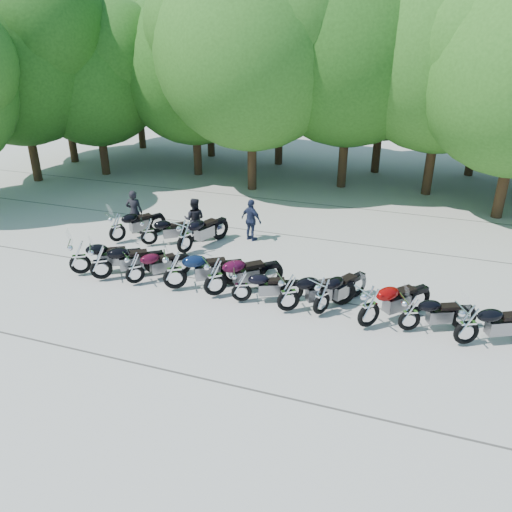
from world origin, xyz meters
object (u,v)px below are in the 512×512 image
(motorcycle_4, at_px, (215,276))
(motorcycle_13, at_px, (185,236))
(motorcycle_5, at_px, (241,285))
(motorcycle_0, at_px, (79,257))
(motorcycle_12, at_px, (149,231))
(motorcycle_2, at_px, (134,267))
(motorcycle_9, at_px, (410,313))
(motorcycle_3, at_px, (174,270))
(rider_2, at_px, (251,220))
(motorcycle_7, at_px, (322,295))
(rider_1, at_px, (195,219))
(motorcycle_1, at_px, (100,261))
(motorcycle_11, at_px, (117,227))
(motorcycle_8, at_px, (370,306))
(motorcycle_10, at_px, (468,324))
(motorcycle_6, at_px, (289,292))
(rider_0, at_px, (134,212))

(motorcycle_4, bearing_deg, motorcycle_13, 0.12)
(motorcycle_5, relative_size, motorcycle_13, 0.82)
(motorcycle_0, height_order, motorcycle_12, motorcycle_0)
(motorcycle_2, relative_size, motorcycle_9, 1.02)
(motorcycle_3, bearing_deg, rider_2, -41.97)
(motorcycle_7, distance_m, motorcycle_12, 7.48)
(rider_1, bearing_deg, motorcycle_4, 109.83)
(motorcycle_5, height_order, rider_1, rider_1)
(motorcycle_4, bearing_deg, motorcycle_1, 51.15)
(motorcycle_2, distance_m, motorcycle_11, 3.61)
(motorcycle_0, height_order, rider_2, rider_2)
(motorcycle_8, xyz_separation_m, motorcycle_10, (2.41, -0.01, -0.04))
(motorcycle_7, bearing_deg, motorcycle_5, 30.27)
(motorcycle_4, relative_size, motorcycle_13, 1.00)
(motorcycle_6, height_order, motorcycle_12, motorcycle_6)
(motorcycle_7, xyz_separation_m, rider_2, (-3.65, 4.48, 0.16))
(motorcycle_2, relative_size, motorcycle_13, 0.85)
(motorcycle_6, xyz_separation_m, rider_0, (-7.22, 3.82, 0.21))
(motorcycle_6, distance_m, rider_2, 5.39)
(motorcycle_2, relative_size, motorcycle_7, 0.94)
(motorcycle_4, height_order, motorcycle_12, motorcycle_4)
(motorcycle_5, relative_size, motorcycle_6, 0.88)
(motorcycle_6, bearing_deg, motorcycle_8, -127.40)
(motorcycle_13, relative_size, rider_1, 1.52)
(motorcycle_3, height_order, motorcycle_10, motorcycle_3)
(motorcycle_10, height_order, rider_0, rider_0)
(motorcycle_1, xyz_separation_m, motorcycle_5, (4.66, 0.14, -0.10))
(motorcycle_4, bearing_deg, motorcycle_7, -131.42)
(motorcycle_5, distance_m, rider_0, 6.89)
(motorcycle_5, xyz_separation_m, motorcycle_10, (6.07, -0.19, 0.07))
(motorcycle_4, distance_m, motorcycle_8, 4.50)
(motorcycle_0, bearing_deg, motorcycle_3, -119.17)
(motorcycle_12, bearing_deg, motorcycle_2, 166.23)
(motorcycle_2, bearing_deg, motorcycle_12, -25.52)
(motorcycle_2, bearing_deg, motorcycle_4, -135.72)
(motorcycle_7, distance_m, rider_0, 8.91)
(motorcycle_13, bearing_deg, motorcycle_6, 170.05)
(motorcycle_13, xyz_separation_m, rider_0, (-2.71, 1.18, 0.16))
(motorcycle_4, relative_size, motorcycle_8, 1.01)
(motorcycle_0, relative_size, motorcycle_12, 1.11)
(motorcycle_1, bearing_deg, motorcycle_11, -12.27)
(motorcycle_7, bearing_deg, rider_2, -22.31)
(motorcycle_1, distance_m, motorcycle_9, 9.35)
(motorcycle_8, height_order, motorcycle_11, motorcycle_8)
(motorcycle_1, distance_m, rider_1, 4.24)
(motorcycle_6, bearing_deg, rider_0, 26.95)
(motorcycle_10, relative_size, motorcycle_12, 1.08)
(motorcycle_0, height_order, motorcycle_3, motorcycle_3)
(motorcycle_0, relative_size, motorcycle_9, 1.13)
(motorcycle_7, height_order, motorcycle_10, motorcycle_10)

